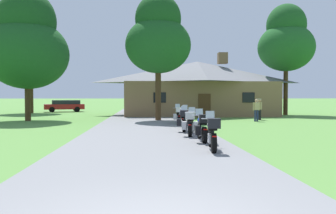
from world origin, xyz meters
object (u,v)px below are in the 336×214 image
at_px(bystander_tan_shirt_near_lodge, 260,108).
at_px(bystander_tan_shirt_by_tree, 256,109).
at_px(motorcycle_blue_fourth_in_row, 184,121).
at_px(parked_red_suv_far_left, 65,105).
at_px(motorcycle_silver_nearest_to_camera, 212,134).
at_px(motorcycle_orange_fifth_in_row, 184,118).
at_px(bystander_gray_shirt_beside_signpost, 258,108).
at_px(motorcycle_blue_second_in_row, 203,128).
at_px(motorcycle_black_third_in_row, 191,124).
at_px(tree_right_of_lodge, 286,41).
at_px(tree_left_near, 27,44).
at_px(tree_left_far, 31,50).
at_px(motorcycle_blue_farthest_in_row, 179,116).
at_px(tree_by_lodge_front, 158,38).

relative_size(bystander_tan_shirt_near_lodge, bystander_tan_shirt_by_tree, 1.01).
bearing_deg(motorcycle_blue_fourth_in_row, parked_red_suv_far_left, 121.39).
xyz_separation_m(motorcycle_silver_nearest_to_camera, motorcycle_orange_fifth_in_row, (0.02, 8.97, 0.00)).
bearing_deg(bystander_gray_shirt_beside_signpost, bystander_tan_shirt_near_lodge, -178.72).
bearing_deg(motorcycle_blue_second_in_row, bystander_gray_shirt_beside_signpost, 65.01).
distance_m(motorcycle_black_third_in_row, motorcycle_orange_fifth_in_row, 4.49).
xyz_separation_m(motorcycle_silver_nearest_to_camera, tree_right_of_lodge, (11.86, 23.16, 6.79)).
relative_size(motorcycle_orange_fifth_in_row, tree_left_near, 0.21).
bearing_deg(tree_left_far, bystander_gray_shirt_beside_signpost, -29.13).
bearing_deg(motorcycle_blue_second_in_row, motorcycle_blue_farthest_in_row, 91.32).
bearing_deg(motorcycle_blue_second_in_row, motorcycle_silver_nearest_to_camera, -90.26).
distance_m(motorcycle_silver_nearest_to_camera, bystander_tan_shirt_by_tree, 15.47).
bearing_deg(bystander_tan_shirt_by_tree, parked_red_suv_far_left, -53.81).
xyz_separation_m(motorcycle_blue_second_in_row, tree_by_lodge_front, (-1.30, 13.05, 5.73)).
bearing_deg(tree_left_far, motorcycle_blue_second_in_row, -60.47).
distance_m(motorcycle_blue_farthest_in_row, parked_red_suv_far_left, 23.22).
bearing_deg(tree_left_near, motorcycle_blue_farthest_in_row, -21.64).
height_order(bystander_tan_shirt_near_lodge, tree_left_near, tree_left_near).
height_order(bystander_tan_shirt_by_tree, tree_right_of_lodge, tree_right_of_lodge).
bearing_deg(motorcycle_black_third_in_row, motorcycle_blue_fourth_in_row, 102.50).
bearing_deg(bystander_tan_shirt_by_tree, motorcycle_black_third_in_row, 47.79).
bearing_deg(motorcycle_black_third_in_row, bystander_tan_shirt_near_lodge, 68.60).
height_order(tree_right_of_lodge, parked_red_suv_far_left, tree_right_of_lodge).
distance_m(motorcycle_blue_second_in_row, tree_left_far, 30.76).
distance_m(motorcycle_silver_nearest_to_camera, bystander_gray_shirt_beside_signpost, 17.77).
bearing_deg(motorcycle_blue_farthest_in_row, motorcycle_blue_second_in_row, -87.74).
distance_m(tree_right_of_lodge, parked_red_suv_far_left, 26.00).
distance_m(motorcycle_blue_fourth_in_row, tree_left_near, 15.34).
relative_size(motorcycle_silver_nearest_to_camera, tree_right_of_lodge, 0.19).
relative_size(motorcycle_blue_second_in_row, motorcycle_black_third_in_row, 1.01).
distance_m(bystander_tan_shirt_near_lodge, tree_right_of_lodge, 11.13).
bearing_deg(tree_by_lodge_front, motorcycle_blue_second_in_row, -84.31).
xyz_separation_m(bystander_gray_shirt_beside_signpost, tree_right_of_lodge, (5.02, 6.77, 6.46)).
relative_size(bystander_tan_shirt_near_lodge, parked_red_suv_far_left, 0.34).
height_order(tree_right_of_lodge, tree_left_near, tree_right_of_lodge).
bearing_deg(motorcycle_blue_second_in_row, tree_right_of_lodge, 61.22).
bearing_deg(tree_left_far, bystander_tan_shirt_near_lodge, -30.65).
xyz_separation_m(motorcycle_blue_farthest_in_row, tree_left_near, (-11.14, 4.42, 5.22)).
height_order(motorcycle_blue_farthest_in_row, tree_by_lodge_front, tree_by_lodge_front).
bearing_deg(bystander_gray_shirt_beside_signpost, parked_red_suv_far_left, 57.34).
relative_size(motorcycle_black_third_in_row, tree_right_of_lodge, 0.19).
xyz_separation_m(motorcycle_silver_nearest_to_camera, bystander_tan_shirt_by_tree, (6.04, 14.24, 0.31)).
relative_size(motorcycle_silver_nearest_to_camera, tree_left_far, 0.19).
height_order(motorcycle_blue_fourth_in_row, tree_by_lodge_front, tree_by_lodge_front).
height_order(bystander_tan_shirt_by_tree, tree_by_lodge_front, tree_by_lodge_front).
bearing_deg(tree_left_near, parked_red_suv_far_left, 92.37).
bearing_deg(bystander_tan_shirt_near_lodge, motorcycle_blue_farthest_in_row, -60.24).
height_order(motorcycle_blue_second_in_row, motorcycle_orange_fifth_in_row, same).
xyz_separation_m(motorcycle_silver_nearest_to_camera, bystander_tan_shirt_near_lodge, (6.78, 15.67, 0.33)).
xyz_separation_m(bystander_tan_shirt_by_tree, parked_red_suv_far_left, (-17.88, 17.30, -0.15)).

